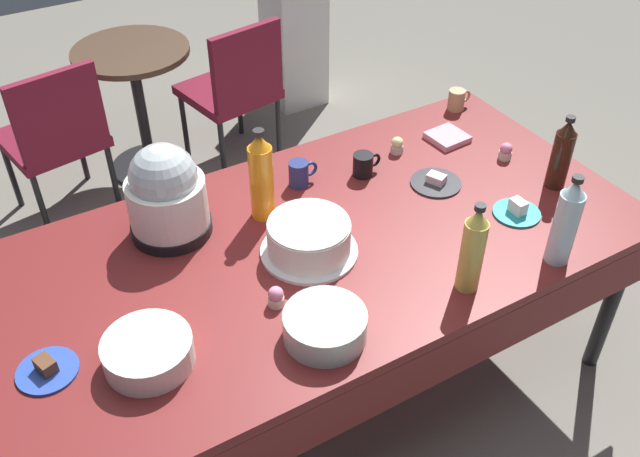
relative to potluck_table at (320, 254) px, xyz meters
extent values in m
plane|color=slate|center=(0.00, 0.00, -0.69)|extent=(9.00, 9.00, 0.00)
cube|color=maroon|center=(0.00, 0.00, 0.04)|extent=(2.20, 1.10, 0.04)
cylinder|color=black|center=(1.02, -0.47, -0.33)|extent=(0.06, 0.06, 0.71)
cylinder|color=black|center=(-1.02, 0.47, -0.33)|extent=(0.06, 0.06, 0.71)
cylinder|color=black|center=(1.02, 0.47, -0.33)|extent=(0.06, 0.06, 0.71)
cube|color=maroon|center=(0.00, -0.55, -0.07)|extent=(2.20, 0.01, 0.18)
cube|color=maroon|center=(0.00, 0.55, -0.07)|extent=(2.20, 0.01, 0.18)
cylinder|color=silver|center=(-0.06, -0.04, 0.07)|extent=(0.32, 0.32, 0.01)
cylinder|color=white|center=(-0.06, -0.04, 0.13)|extent=(0.27, 0.27, 0.10)
cylinder|color=white|center=(-0.06, -0.04, 0.18)|extent=(0.27, 0.27, 0.01)
cylinder|color=black|center=(-0.41, 0.30, 0.08)|extent=(0.27, 0.27, 0.04)
cylinder|color=white|center=(-0.41, 0.30, 0.18)|extent=(0.26, 0.26, 0.17)
sphere|color=#B2BCC1|center=(-0.41, 0.30, 0.29)|extent=(0.22, 0.22, 0.22)
cylinder|color=#B2C6BC|center=(-0.21, -0.38, 0.11)|extent=(0.24, 0.24, 0.09)
cylinder|color=silver|center=(-0.67, -0.21, 0.10)|extent=(0.25, 0.25, 0.08)
cylinder|color=teal|center=(0.67, -0.23, 0.07)|extent=(0.17, 0.17, 0.01)
cube|color=white|center=(0.67, -0.23, 0.09)|extent=(0.04, 0.06, 0.05)
cylinder|color=#2D2D33|center=(0.53, 0.06, 0.07)|extent=(0.19, 0.19, 0.01)
cube|color=beige|center=(0.53, 0.06, 0.09)|extent=(0.07, 0.08, 0.03)
cylinder|color=#2D4CB2|center=(-0.92, -0.10, 0.07)|extent=(0.17, 0.17, 0.01)
cube|color=brown|center=(-0.92, -0.10, 0.09)|extent=(0.06, 0.07, 0.04)
cylinder|color=beige|center=(0.53, 0.31, 0.08)|extent=(0.05, 0.05, 0.03)
sphere|color=beige|center=(0.53, 0.31, 0.11)|extent=(0.05, 0.05, 0.05)
cylinder|color=beige|center=(-0.27, -0.19, 0.08)|extent=(0.05, 0.05, 0.03)
sphere|color=pink|center=(-0.27, -0.19, 0.11)|extent=(0.05, 0.05, 0.05)
cylinder|color=beige|center=(0.87, 0.06, 0.08)|extent=(0.05, 0.05, 0.03)
sphere|color=pink|center=(0.87, 0.06, 0.11)|extent=(0.05, 0.05, 0.05)
cylinder|color=silver|center=(0.61, -0.47, 0.19)|extent=(0.08, 0.08, 0.26)
cone|color=silver|center=(0.61, -0.47, 0.34)|extent=(0.07, 0.07, 0.05)
cylinder|color=black|center=(0.61, -0.47, 0.38)|extent=(0.04, 0.04, 0.02)
cylinder|color=orange|center=(-0.10, 0.22, 0.20)|extent=(0.08, 0.08, 0.28)
cone|color=orange|center=(-0.10, 0.22, 0.36)|extent=(0.07, 0.07, 0.05)
cylinder|color=black|center=(-0.10, 0.22, 0.40)|extent=(0.04, 0.04, 0.02)
cylinder|color=#33190F|center=(0.90, -0.17, 0.17)|extent=(0.07, 0.07, 0.22)
cone|color=#33190F|center=(0.90, -0.17, 0.31)|extent=(0.07, 0.07, 0.05)
cylinder|color=black|center=(0.90, -0.17, 0.34)|extent=(0.03, 0.03, 0.02)
cylinder|color=gold|center=(0.28, -0.42, 0.19)|extent=(0.07, 0.07, 0.25)
cone|color=gold|center=(0.28, -0.42, 0.34)|extent=(0.07, 0.07, 0.05)
cylinder|color=black|center=(0.28, -0.42, 0.37)|extent=(0.03, 0.03, 0.02)
cylinder|color=black|center=(0.33, 0.25, 0.11)|extent=(0.08, 0.08, 0.09)
torus|color=black|center=(0.38, 0.25, 0.11)|extent=(0.06, 0.01, 0.06)
cylinder|color=tan|center=(0.95, 0.46, 0.11)|extent=(0.07, 0.07, 0.09)
torus|color=tan|center=(0.99, 0.46, 0.11)|extent=(0.06, 0.01, 0.06)
cylinder|color=navy|center=(0.09, 0.31, 0.11)|extent=(0.07, 0.07, 0.10)
torus|color=navy|center=(0.14, 0.31, 0.12)|extent=(0.06, 0.01, 0.06)
cube|color=pink|center=(0.76, 0.28, 0.07)|extent=(0.15, 0.15, 0.02)
cube|color=maroon|center=(-0.55, 1.67, -0.26)|extent=(0.51, 0.51, 0.05)
cube|color=maroon|center=(-0.51, 1.47, -0.04)|extent=(0.42, 0.11, 0.40)
cylinder|color=black|center=(-0.40, 1.89, -0.49)|extent=(0.03, 0.03, 0.40)
cylinder|color=black|center=(-0.77, 1.82, -0.49)|extent=(0.03, 0.03, 0.40)
cylinder|color=black|center=(-0.33, 1.51, -0.49)|extent=(0.03, 0.03, 0.40)
cylinder|color=black|center=(-0.70, 1.45, -0.49)|extent=(0.03, 0.03, 0.40)
cube|color=maroon|center=(0.40, 1.67, -0.26)|extent=(0.51, 0.51, 0.05)
cube|color=maroon|center=(0.44, 1.47, -0.04)|extent=(0.42, 0.11, 0.40)
cylinder|color=black|center=(0.55, 1.89, -0.49)|extent=(0.03, 0.03, 0.40)
cylinder|color=black|center=(0.18, 1.82, -0.49)|extent=(0.03, 0.03, 0.40)
cylinder|color=black|center=(0.62, 1.51, -0.49)|extent=(0.03, 0.03, 0.40)
cylinder|color=black|center=(0.25, 1.45, -0.49)|extent=(0.03, 0.03, 0.40)
cylinder|color=#473323|center=(-0.05, 1.82, 0.02)|extent=(0.60, 0.60, 0.03)
cylinder|color=black|center=(-0.05, 1.82, -0.33)|extent=(0.06, 0.06, 0.67)
cylinder|color=black|center=(-0.05, 1.82, -0.68)|extent=(0.44, 0.44, 0.02)
cube|color=silver|center=(1.04, 2.09, -0.24)|extent=(0.32, 0.32, 0.90)
camera|label=1|loc=(-0.91, -1.55, 1.58)|focal=39.51mm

